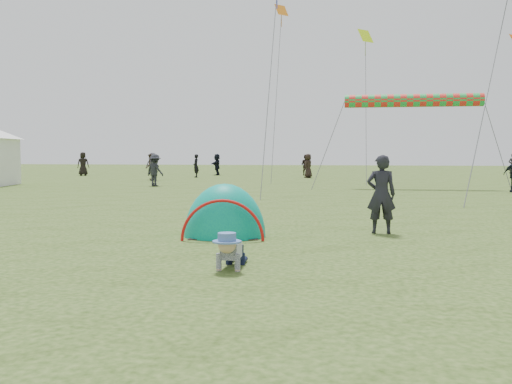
# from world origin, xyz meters

# --- Properties ---
(ground) EXTENTS (140.00, 140.00, 0.00)m
(ground) POSITION_xyz_m (0.00, 0.00, 0.00)
(ground) COLOR #1F380D
(crawling_toddler) EXTENTS (0.56, 0.79, 0.60)m
(crawling_toddler) POSITION_xyz_m (-0.85, -0.29, 0.30)
(crawling_toddler) COLOR black
(crawling_toddler) RESTS_ON ground
(popup_tent) EXTENTS (1.90, 1.64, 2.23)m
(popup_tent) POSITION_xyz_m (-1.65, 3.00, 0.00)
(popup_tent) COLOR #02737C
(popup_tent) RESTS_ON ground
(standing_adult) EXTENTS (0.64, 0.43, 1.71)m
(standing_adult) POSITION_xyz_m (1.63, 3.95, 0.86)
(standing_adult) COLOR black
(standing_adult) RESTS_ON ground
(crowd_person_0) EXTENTS (0.61, 0.70, 1.63)m
(crowd_person_0) POSITION_xyz_m (-9.58, 30.30, 0.81)
(crowd_person_0) COLOR black
(crowd_person_0) RESTS_ON ground
(crowd_person_1) EXTENTS (0.97, 0.89, 1.60)m
(crowd_person_1) POSITION_xyz_m (-2.19, 34.96, 0.80)
(crowd_person_1) COLOR black
(crowd_person_1) RESTS_ON ground
(crowd_person_3) EXTENTS (1.16, 0.73, 1.72)m
(crowd_person_3) POSITION_xyz_m (-14.89, 36.32, 0.86)
(crowd_person_3) COLOR #262732
(crowd_person_3) RESTS_ON ground
(crowd_person_4) EXTENTS (1.00, 0.80, 1.78)m
(crowd_person_4) POSITION_xyz_m (-18.82, 31.92, 0.89)
(crowd_person_4) COLOR black
(crowd_person_4) RESTS_ON ground
(crowd_person_5) EXTENTS (0.60, 1.56, 1.65)m
(crowd_person_5) POSITION_xyz_m (-9.00, 34.38, 0.83)
(crowd_person_5) COLOR black
(crowd_person_5) RESTS_ON ground
(crowd_person_6) EXTENTS (0.70, 0.53, 1.72)m
(crowd_person_6) POSITION_xyz_m (-10.92, 25.21, 0.86)
(crowd_person_6) COLOR #303137
(crowd_person_6) RESTS_ON ground
(crowd_person_7) EXTENTS (0.91, 1.00, 1.68)m
(crowd_person_7) POSITION_xyz_m (-11.44, 26.15, 0.84)
(crowd_person_7) COLOR #3E2F28
(crowd_person_7) RESTS_ON ground
(crowd_person_9) EXTENTS (1.24, 1.04, 1.67)m
(crowd_person_9) POSITION_xyz_m (-9.00, 19.89, 0.83)
(crowd_person_9) COLOR black
(crowd_person_9) RESTS_ON ground
(crowd_person_10) EXTENTS (0.83, 0.96, 1.66)m
(crowd_person_10) POSITION_xyz_m (-1.73, 30.82, 0.83)
(crowd_person_10) COLOR black
(crowd_person_10) RESTS_ON ground
(rainbow_tube_kite) EXTENTS (6.60, 0.64, 0.64)m
(rainbow_tube_kite) POSITION_xyz_m (4.06, 20.33, 4.30)
(rainbow_tube_kite) COLOR red
(diamond_kite_1) EXTENTS (0.90, 0.90, 0.74)m
(diamond_kite_1) POSITION_xyz_m (-3.31, 28.08, 10.80)
(diamond_kite_1) COLOR orange
(diamond_kite_2) EXTENTS (1.02, 1.02, 0.83)m
(diamond_kite_2) POSITION_xyz_m (1.95, 27.35, 8.87)
(diamond_kite_2) COLOR #BAE80C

